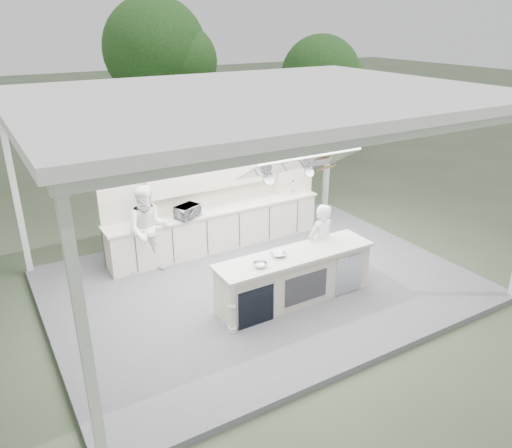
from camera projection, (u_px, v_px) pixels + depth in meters
ground at (260, 287)px, 10.06m from camera, size 90.00×90.00×0.00m
stage_deck at (260, 284)px, 10.04m from camera, size 8.00×6.00×0.12m
tent at (261, 100)px, 8.62m from camera, size 8.20×6.20×3.86m
demo_island at (294, 277)px, 9.19m from camera, size 3.10×0.79×0.95m
back_counter at (217, 228)px, 11.34m from camera, size 5.08×0.72×0.95m
back_wall_unit at (229, 181)px, 11.34m from camera, size 5.05×0.48×2.25m
tree_cluster at (103, 74)px, 16.47m from camera, size 19.55×9.40×5.85m
head_chef at (320, 244)px, 9.70m from camera, size 0.65×0.47×1.65m
sous_chef at (149, 230)px, 10.08m from camera, size 1.06×0.92×1.87m
toaster_oven at (187, 212)px, 10.58m from camera, size 0.60×0.51×0.28m
bowl_large at (279, 255)px, 8.92m from camera, size 0.33×0.33×0.07m
bowl_small at (260, 265)px, 8.54m from camera, size 0.27×0.27×0.08m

